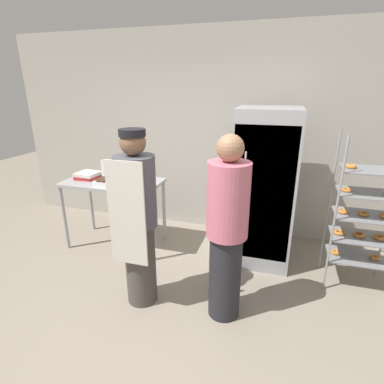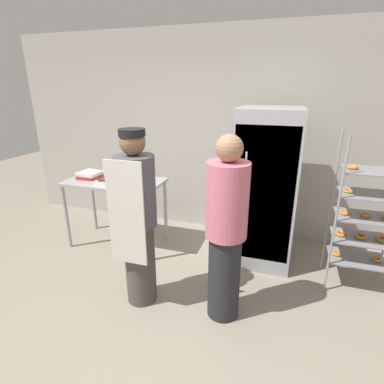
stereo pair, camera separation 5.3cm
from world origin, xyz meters
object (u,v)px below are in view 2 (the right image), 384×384
(donut_box, at_px, (109,180))
(refrigerator, at_px, (265,188))
(person_customer, at_px, (226,231))
(baking_rack, at_px, (365,217))
(blender_pitcher, at_px, (120,168))
(person_baker, at_px, (137,219))
(binder_stack, at_px, (90,175))

(donut_box, bearing_deg, refrigerator, 10.73)
(person_customer, bearing_deg, baking_rack, 34.67)
(baking_rack, distance_m, blender_pitcher, 2.92)
(refrigerator, bearing_deg, person_baker, -132.15)
(donut_box, distance_m, blender_pitcher, 0.33)
(baking_rack, bearing_deg, refrigerator, 165.63)
(donut_box, distance_m, person_customer, 1.81)
(baking_rack, height_order, binder_stack, baking_rack)
(refrigerator, height_order, baking_rack, refrigerator)
(blender_pitcher, height_order, binder_stack, blender_pitcher)
(refrigerator, relative_size, baking_rack, 1.12)
(person_baker, relative_size, person_customer, 1.01)
(refrigerator, distance_m, person_customer, 1.15)
(refrigerator, bearing_deg, donut_box, -169.27)
(baking_rack, xyz_separation_m, blender_pitcher, (-2.91, 0.23, 0.22))
(blender_pitcher, height_order, person_baker, person_baker)
(person_baker, bearing_deg, binder_stack, 140.96)
(blender_pitcher, distance_m, binder_stack, 0.40)
(donut_box, xyz_separation_m, person_baker, (0.81, -0.81, -0.06))
(person_baker, bearing_deg, baking_rack, 23.70)
(refrigerator, relative_size, donut_box, 6.39)
(baking_rack, height_order, person_baker, person_baker)
(binder_stack, distance_m, person_customer, 2.21)
(person_baker, bearing_deg, person_customer, 3.24)
(donut_box, xyz_separation_m, person_customer, (1.64, -0.77, -0.08))
(donut_box, height_order, person_baker, person_baker)
(blender_pitcher, xyz_separation_m, binder_stack, (-0.35, -0.18, -0.07))
(blender_pitcher, bearing_deg, baking_rack, -4.57)
(refrigerator, xyz_separation_m, person_customer, (-0.23, -1.12, -0.05))
(baking_rack, xyz_separation_m, person_customer, (-1.25, -0.86, 0.07))
(donut_box, distance_m, person_baker, 1.15)
(blender_pitcher, distance_m, person_baker, 1.42)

